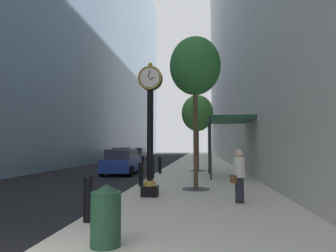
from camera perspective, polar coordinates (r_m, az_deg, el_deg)
The scene contains 16 objects.
ground_plane at distance 30.59m, azimuth 0.94°, elevation -7.42°, with size 110.00×110.00×0.00m, color black.
sidewalk_right at distance 33.45m, azimuth 6.32°, elevation -6.98°, with size 5.69×80.00×0.14m, color beige.
building_block_left at distance 40.37m, azimuth -18.17°, elevation 20.35°, with size 9.00×80.00×36.67m.
street_clock at distance 10.19m, azimuth -3.50°, elevation 0.85°, with size 0.84×0.55×4.66m.
bollard_nearest at distance 7.06m, azimuth -15.28°, elevation -13.17°, with size 0.21×0.21×1.07m.
bollard_third at distance 12.76m, azimuth -5.28°, elevation -9.10°, with size 0.21×0.21×1.07m.
bollard_fourth at distance 15.68m, azimuth -3.07°, elevation -8.15°, with size 0.21×0.21×1.07m.
bollard_fifth at distance 18.63m, azimuth -1.57°, elevation -7.49°, with size 0.21×0.21×1.07m.
street_tree_near at distance 12.21m, azimuth 5.30°, elevation 11.33°, with size 2.07×2.07×6.16m.
street_tree_mid_near at distance 20.77m, azimuth 5.74°, elevation 2.45°, with size 2.22×2.22×5.32m.
trash_bin at distance 5.37m, azimuth -12.00°, elevation -16.43°, with size 0.53×0.53×1.05m.
pedestrian_walking at distance 9.27m, azimuth 13.66°, elevation -9.20°, with size 0.52×0.46×1.61m.
storefront_awning at distance 16.90m, azimuth 11.72°, elevation 1.00°, with size 2.40×3.60×3.30m.
car_white_near at distance 28.02m, azimuth -8.49°, elevation -5.99°, with size 2.25×4.44×1.72m.
car_blue_mid at distance 19.68m, azimuth -8.95°, elevation -6.96°, with size 2.10×4.19×1.64m.
car_grey_far at distance 37.47m, azimuth -5.91°, elevation -5.53°, with size 2.14×4.35×1.65m.
Camera 1 is at (2.85, -3.40, 1.84)m, focal length 31.32 mm.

